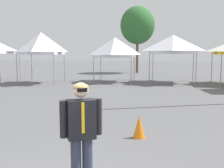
{
  "coord_description": "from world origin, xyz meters",
  "views": [
    {
      "loc": [
        1.48,
        -3.53,
        2.22
      ],
      "look_at": [
        0.18,
        4.4,
        1.3
      ],
      "focal_mm": 43.79,
      "sensor_mm": 36.0,
      "label": 1
    }
  ],
  "objects_px": {
    "canopy_tent_behind_left": "(41,44)",
    "canopy_tent_left_of_center": "(115,48)",
    "person_foreground": "(81,131)",
    "tree_behind_tents_left": "(138,25)",
    "traffic_cone_lot_center": "(139,127)",
    "canopy_tent_right_of_center": "(173,44)"
  },
  "relations": [
    {
      "from": "canopy_tent_behind_left",
      "to": "canopy_tent_left_of_center",
      "type": "height_order",
      "value": "canopy_tent_behind_left"
    },
    {
      "from": "tree_behind_tents_left",
      "to": "traffic_cone_lot_center",
      "type": "relative_size",
      "value": 12.22
    },
    {
      "from": "canopy_tent_behind_left",
      "to": "canopy_tent_left_of_center",
      "type": "distance_m",
      "value": 5.41
    },
    {
      "from": "canopy_tent_right_of_center",
      "to": "traffic_cone_lot_center",
      "type": "xyz_separation_m",
      "value": [
        -1.59,
        -13.67,
        -2.53
      ]
    },
    {
      "from": "canopy_tent_left_of_center",
      "to": "person_foreground",
      "type": "xyz_separation_m",
      "value": [
        2.03,
        -16.67,
        -1.57
      ]
    },
    {
      "from": "canopy_tent_left_of_center",
      "to": "traffic_cone_lot_center",
      "type": "bearing_deg",
      "value": -78.68
    },
    {
      "from": "tree_behind_tents_left",
      "to": "canopy_tent_left_of_center",
      "type": "bearing_deg",
      "value": -95.89
    },
    {
      "from": "canopy_tent_behind_left",
      "to": "person_foreground",
      "type": "xyz_separation_m",
      "value": [
        7.1,
        -14.81,
        -1.84
      ]
    },
    {
      "from": "canopy_tent_behind_left",
      "to": "person_foreground",
      "type": "bearing_deg",
      "value": -64.37
    },
    {
      "from": "canopy_tent_left_of_center",
      "to": "tree_behind_tents_left",
      "type": "relative_size",
      "value": 0.46
    },
    {
      "from": "canopy_tent_left_of_center",
      "to": "tree_behind_tents_left",
      "type": "xyz_separation_m",
      "value": [
        1.01,
        9.76,
        2.58
      ]
    },
    {
      "from": "canopy_tent_right_of_center",
      "to": "canopy_tent_behind_left",
      "type": "bearing_deg",
      "value": -168.38
    },
    {
      "from": "person_foreground",
      "to": "canopy_tent_right_of_center",
      "type": "bearing_deg",
      "value": 82.24
    },
    {
      "from": "canopy_tent_left_of_center",
      "to": "person_foreground",
      "type": "distance_m",
      "value": 16.87
    },
    {
      "from": "canopy_tent_right_of_center",
      "to": "traffic_cone_lot_center",
      "type": "distance_m",
      "value": 13.99
    },
    {
      "from": "canopy_tent_left_of_center",
      "to": "person_foreground",
      "type": "bearing_deg",
      "value": -83.05
    },
    {
      "from": "canopy_tent_behind_left",
      "to": "canopy_tent_left_of_center",
      "type": "relative_size",
      "value": 1.09
    },
    {
      "from": "canopy_tent_right_of_center",
      "to": "tree_behind_tents_left",
      "type": "distance_m",
      "value": 10.52
    },
    {
      "from": "traffic_cone_lot_center",
      "to": "tree_behind_tents_left",
      "type": "bearing_deg",
      "value": 94.21
    },
    {
      "from": "canopy_tent_left_of_center",
      "to": "tree_behind_tents_left",
      "type": "height_order",
      "value": "tree_behind_tents_left"
    },
    {
      "from": "canopy_tent_behind_left",
      "to": "traffic_cone_lot_center",
      "type": "relative_size",
      "value": 6.18
    },
    {
      "from": "canopy_tent_behind_left",
      "to": "canopy_tent_right_of_center",
      "type": "distance_m",
      "value": 9.58
    }
  ]
}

